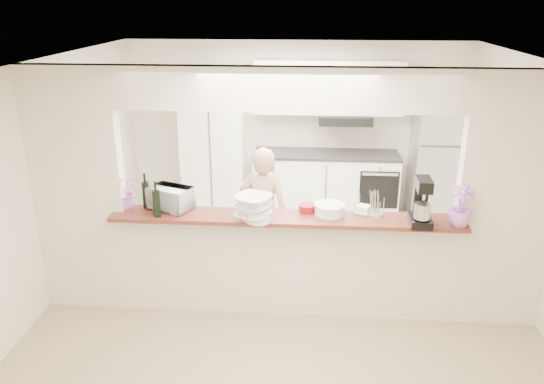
# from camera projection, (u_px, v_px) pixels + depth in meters

# --- Properties ---
(floor) EXTENTS (6.00, 6.00, 0.00)m
(floor) POSITION_uv_depth(u_px,v_px,m) (285.00, 311.00, 5.52)
(floor) COLOR tan
(floor) RESTS_ON ground
(tile_overlay) EXTENTS (5.00, 2.90, 0.01)m
(tile_overlay) POSITION_uv_depth(u_px,v_px,m) (291.00, 245.00, 6.97)
(tile_overlay) COLOR beige
(tile_overlay) RESTS_ON floor
(partition) EXTENTS (5.00, 0.15, 2.50)m
(partition) POSITION_uv_depth(u_px,v_px,m) (286.00, 176.00, 5.01)
(partition) COLOR silver
(partition) RESTS_ON floor
(bar_counter) EXTENTS (3.40, 0.38, 1.09)m
(bar_counter) POSITION_uv_depth(u_px,v_px,m) (286.00, 262.00, 5.32)
(bar_counter) COLOR silver
(bar_counter) RESTS_ON floor
(kitchen_cabinets) EXTENTS (3.15, 0.62, 2.25)m
(kitchen_cabinets) POSITION_uv_depth(u_px,v_px,m) (283.00, 149.00, 7.74)
(kitchen_cabinets) COLOR white
(kitchen_cabinets) RESTS_ON floor
(refrigerator) EXTENTS (0.75, 0.70, 1.70)m
(refrigerator) POSITION_uv_depth(u_px,v_px,m) (439.00, 162.00, 7.56)
(refrigerator) COLOR #B2B2B7
(refrigerator) RESTS_ON floor
(flower_left) EXTENTS (0.35, 0.32, 0.34)m
(flower_left) POSITION_uv_depth(u_px,v_px,m) (125.00, 191.00, 5.25)
(flower_left) COLOR #D470C7
(flower_left) RESTS_ON bar_counter
(wine_bottle_a) EXTENTS (0.07, 0.07, 0.36)m
(wine_bottle_a) POSITION_uv_depth(u_px,v_px,m) (146.00, 194.00, 5.26)
(wine_bottle_a) COLOR black
(wine_bottle_a) RESTS_ON bar_counter
(wine_bottle_b) EXTENTS (0.07, 0.07, 0.35)m
(wine_bottle_b) POSITION_uv_depth(u_px,v_px,m) (157.00, 203.00, 5.04)
(wine_bottle_b) COLOR black
(wine_bottle_b) RESTS_ON bar_counter
(toaster_oven) EXTENTS (0.48, 0.41, 0.23)m
(toaster_oven) POSITION_uv_depth(u_px,v_px,m) (170.00, 198.00, 5.23)
(toaster_oven) COLOR silver
(toaster_oven) RESTS_ON bar_counter
(serving_bowls) EXTENTS (0.44, 0.44, 0.24)m
(serving_bowls) POSITION_uv_depth(u_px,v_px,m) (253.00, 208.00, 4.96)
(serving_bowls) COLOR white
(serving_bowls) RESTS_ON bar_counter
(plate_stack_a) EXTENTS (0.25, 0.25, 0.11)m
(plate_stack_a) POSITION_uv_depth(u_px,v_px,m) (258.00, 216.00, 4.96)
(plate_stack_a) COLOR white
(plate_stack_a) RESTS_ON bar_counter
(plate_stack_b) EXTENTS (0.30, 0.30, 0.10)m
(plate_stack_b) POSITION_uv_depth(u_px,v_px,m) (330.00, 209.00, 5.12)
(plate_stack_b) COLOR white
(plate_stack_b) RESTS_ON bar_counter
(red_bowl) EXTENTS (0.16, 0.16, 0.07)m
(red_bowl) POSITION_uv_depth(u_px,v_px,m) (307.00, 208.00, 5.19)
(red_bowl) COLOR maroon
(red_bowl) RESTS_ON bar_counter
(tan_bowl) EXTENTS (0.14, 0.14, 0.06)m
(tan_bowl) POSITION_uv_depth(u_px,v_px,m) (328.00, 214.00, 5.08)
(tan_bowl) COLOR beige
(tan_bowl) RESTS_ON bar_counter
(utensil_caddy) EXTENTS (0.31, 0.25, 0.25)m
(utensil_caddy) POSITION_uv_depth(u_px,v_px,m) (369.00, 204.00, 5.10)
(utensil_caddy) COLOR silver
(utensil_caddy) RESTS_ON bar_counter
(stand_mixer) EXTENTS (0.20, 0.32, 0.45)m
(stand_mixer) POSITION_uv_depth(u_px,v_px,m) (421.00, 203.00, 4.86)
(stand_mixer) COLOR black
(stand_mixer) RESTS_ON bar_counter
(flower_right) EXTENTS (0.26, 0.26, 0.38)m
(flower_right) POSITION_uv_depth(u_px,v_px,m) (461.00, 206.00, 4.82)
(flower_right) COLOR #C871D3
(flower_right) RESTS_ON bar_counter
(person) EXTENTS (0.60, 0.43, 1.53)m
(person) POSITION_uv_depth(u_px,v_px,m) (263.00, 213.00, 6.03)
(person) COLOR tan
(person) RESTS_ON floor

